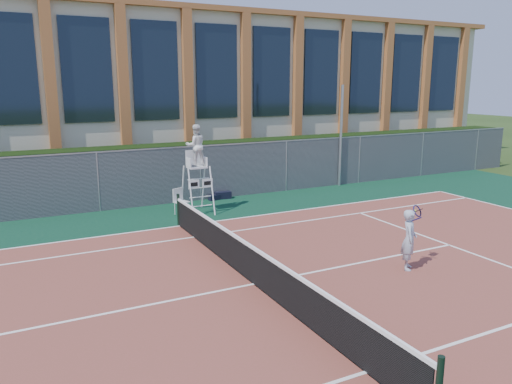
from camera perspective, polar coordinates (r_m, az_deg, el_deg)
name	(u,v)px	position (r m, az deg, el deg)	size (l,w,h in m)	color
ground	(254,285)	(11.99, -0.22, -10.61)	(120.00, 120.00, 0.00)	#233814
apron	(236,271)	(12.82, -2.25, -9.02)	(36.00, 20.00, 0.01)	#0B3122
tennis_court	(254,284)	(11.98, -0.22, -10.52)	(23.77, 10.97, 0.02)	brown
tennis_net	(254,264)	(11.79, -0.22, -8.21)	(0.10, 11.30, 1.10)	black
fence	(152,178)	(19.64, -11.82, 1.60)	(40.00, 0.06, 2.20)	#595E60
hedge	(144,173)	(20.79, -12.69, 2.15)	(40.00, 1.40, 2.20)	black
building	(103,93)	(28.26, -17.09, 10.75)	(45.00, 10.60, 8.22)	beige
steel_pole	(341,136)	(23.23, 9.67, 6.31)	(0.12, 0.12, 4.60)	#9EA0A5
umpire_chair	(196,148)	(18.14, -6.89, 5.01)	(0.91, 1.40, 3.27)	white
plastic_chair	(180,199)	(18.24, -8.70, -0.81)	(0.57, 0.57, 0.95)	silver
sports_bag_near	(223,195)	(20.56, -3.82, -0.37)	(0.68, 0.27, 0.29)	black
sports_bag_far	(215,197)	(20.39, -4.70, -0.60)	(0.54, 0.24, 0.22)	black
tennis_player	(409,239)	(13.23, 17.11, -5.19)	(0.93, 0.76, 1.58)	#A9B7CA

